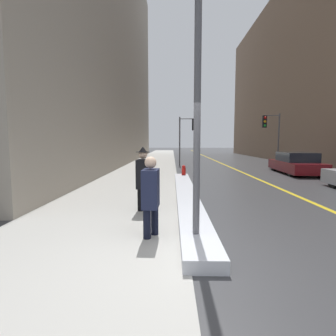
{
  "coord_description": "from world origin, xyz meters",
  "views": [
    {
      "loc": [
        -0.28,
        -3.93,
        1.84
      ],
      "look_at": [
        -0.4,
        4.0,
        1.05
      ],
      "focal_mm": 28.0,
      "sensor_mm": 36.0,
      "label": 1
    }
  ],
  "objects_px": {
    "traffic_light_far": "(270,128)",
    "parked_car_maroon": "(296,164)",
    "lamp_post": "(198,82)",
    "traffic_light_near": "(188,130)",
    "pedestrian_trailing": "(151,193)",
    "pedestrian_in_fedora": "(143,176)",
    "fire_hydrant": "(184,172)"
  },
  "relations": [
    {
      "from": "pedestrian_in_fedora",
      "to": "fire_hydrant",
      "type": "distance_m",
      "value": 6.13
    },
    {
      "from": "traffic_light_near",
      "to": "pedestrian_in_fedora",
      "type": "relative_size",
      "value": 2.2
    },
    {
      "from": "traffic_light_far",
      "to": "parked_car_maroon",
      "type": "distance_m",
      "value": 5.12
    },
    {
      "from": "lamp_post",
      "to": "fire_hydrant",
      "type": "distance_m",
      "value": 8.72
    },
    {
      "from": "parked_car_maroon",
      "to": "traffic_light_near",
      "type": "bearing_deg",
      "value": 52.7
    },
    {
      "from": "traffic_light_far",
      "to": "pedestrian_in_fedora",
      "type": "bearing_deg",
      "value": 57.92
    },
    {
      "from": "parked_car_maroon",
      "to": "pedestrian_trailing",
      "type": "bearing_deg",
      "value": 147.81
    },
    {
      "from": "traffic_light_far",
      "to": "pedestrian_in_fedora",
      "type": "distance_m",
      "value": 15.44
    },
    {
      "from": "traffic_light_far",
      "to": "pedestrian_in_fedora",
      "type": "xyz_separation_m",
      "value": [
        -8.13,
        -12.99,
        -1.93
      ]
    },
    {
      "from": "lamp_post",
      "to": "parked_car_maroon",
      "type": "xyz_separation_m",
      "value": [
        6.8,
        10.81,
        -2.26
      ]
    },
    {
      "from": "lamp_post",
      "to": "traffic_light_near",
      "type": "xyz_separation_m",
      "value": [
        0.84,
        16.06,
        -0.11
      ]
    },
    {
      "from": "lamp_post",
      "to": "parked_car_maroon",
      "type": "bearing_deg",
      "value": 57.82
    },
    {
      "from": "traffic_light_near",
      "to": "traffic_light_far",
      "type": "distance_m",
      "value": 6.12
    },
    {
      "from": "fire_hydrant",
      "to": "pedestrian_in_fedora",
      "type": "bearing_deg",
      "value": -102.81
    },
    {
      "from": "pedestrian_trailing",
      "to": "fire_hydrant",
      "type": "bearing_deg",
      "value": 175.74
    },
    {
      "from": "traffic_light_near",
      "to": "fire_hydrant",
      "type": "relative_size",
      "value": 5.41
    },
    {
      "from": "traffic_light_far",
      "to": "fire_hydrant",
      "type": "xyz_separation_m",
      "value": [
        -6.78,
        -7.04,
        -2.52
      ]
    },
    {
      "from": "fire_hydrant",
      "to": "lamp_post",
      "type": "bearing_deg",
      "value": -91.03
    },
    {
      "from": "lamp_post",
      "to": "pedestrian_trailing",
      "type": "relative_size",
      "value": 3.02
    },
    {
      "from": "pedestrian_trailing",
      "to": "fire_hydrant",
      "type": "distance_m",
      "value": 8.02
    },
    {
      "from": "lamp_post",
      "to": "pedestrian_trailing",
      "type": "distance_m",
      "value": 2.19
    },
    {
      "from": "pedestrian_in_fedora",
      "to": "parked_car_maroon",
      "type": "height_order",
      "value": "pedestrian_in_fedora"
    },
    {
      "from": "lamp_post",
      "to": "traffic_light_near",
      "type": "distance_m",
      "value": 16.08
    },
    {
      "from": "pedestrian_trailing",
      "to": "fire_hydrant",
      "type": "height_order",
      "value": "pedestrian_trailing"
    },
    {
      "from": "pedestrian_trailing",
      "to": "parked_car_maroon",
      "type": "relative_size",
      "value": 0.34
    },
    {
      "from": "pedestrian_trailing",
      "to": "traffic_light_far",
      "type": "bearing_deg",
      "value": 155.4
    },
    {
      "from": "fire_hydrant",
      "to": "parked_car_maroon",
      "type": "bearing_deg",
      "value": 20.29
    },
    {
      "from": "traffic_light_far",
      "to": "parked_car_maroon",
      "type": "bearing_deg",
      "value": 88.35
    },
    {
      "from": "traffic_light_near",
      "to": "pedestrian_in_fedora",
      "type": "bearing_deg",
      "value": -93.77
    },
    {
      "from": "lamp_post",
      "to": "pedestrian_in_fedora",
      "type": "height_order",
      "value": "lamp_post"
    },
    {
      "from": "pedestrian_in_fedora",
      "to": "lamp_post",
      "type": "bearing_deg",
      "value": 29.41
    },
    {
      "from": "traffic_light_far",
      "to": "fire_hydrant",
      "type": "relative_size",
      "value": 5.66
    }
  ]
}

